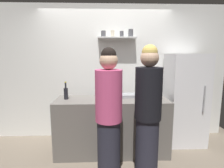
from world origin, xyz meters
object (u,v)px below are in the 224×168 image
(refrigerator, at_px, (185,99))
(wine_bottle_pale_glass, at_px, (150,93))
(wine_bottle_dark_glass, at_px, (66,93))
(person_blonde, at_px, (148,115))
(utensil_holder, at_px, (118,97))
(water_bottle_plastic, at_px, (107,93))
(person_pink_top, at_px, (109,117))
(baking_pan, at_px, (130,95))

(refrigerator, height_order, wine_bottle_pale_glass, refrigerator)
(wine_bottle_pale_glass, bearing_deg, refrigerator, 29.80)
(wine_bottle_dark_glass, relative_size, person_blonde, 0.16)
(utensil_holder, relative_size, person_blonde, 0.12)
(utensil_holder, distance_m, water_bottle_plastic, 0.19)
(utensil_holder, xyz_separation_m, person_blonde, (0.33, -0.65, -0.09))
(water_bottle_plastic, height_order, person_pink_top, person_pink_top)
(wine_bottle_dark_glass, bearing_deg, wine_bottle_pale_glass, -5.52)
(baking_pan, xyz_separation_m, person_pink_top, (-0.39, -0.86, -0.09))
(refrigerator, distance_m, baking_pan, 1.07)
(refrigerator, relative_size, wine_bottle_pale_glass, 5.38)
(baking_pan, distance_m, wine_bottle_pale_glass, 0.40)
(wine_bottle_dark_glass, bearing_deg, water_bottle_plastic, -6.35)
(refrigerator, bearing_deg, person_pink_top, -144.30)
(wine_bottle_pale_glass, bearing_deg, person_blonde, -106.19)
(baking_pan, bearing_deg, utensil_holder, -137.16)
(refrigerator, xyz_separation_m, water_bottle_plastic, (-1.46, -0.38, 0.21))
(wine_bottle_pale_glass, relative_size, person_pink_top, 0.18)
(baking_pan, relative_size, person_blonde, 0.19)
(wine_bottle_dark_glass, bearing_deg, refrigerator, 8.27)
(refrigerator, relative_size, wine_bottle_dark_glass, 5.72)
(water_bottle_plastic, distance_m, person_pink_top, 0.67)
(baking_pan, bearing_deg, water_bottle_plastic, -153.09)
(wine_bottle_dark_glass, bearing_deg, person_blonde, -31.23)
(baking_pan, xyz_separation_m, utensil_holder, (-0.22, -0.20, 0.03))
(utensil_holder, relative_size, wine_bottle_pale_glass, 0.71)
(water_bottle_plastic, bearing_deg, wine_bottle_dark_glass, 173.65)
(utensil_holder, bearing_deg, person_blonde, -62.94)
(baking_pan, xyz_separation_m, wine_bottle_dark_glass, (-1.08, -0.13, 0.08))
(refrigerator, height_order, person_blonde, person_blonde)
(refrigerator, distance_m, utensil_holder, 1.33)
(wine_bottle_dark_glass, height_order, water_bottle_plastic, wine_bottle_dark_glass)
(water_bottle_plastic, xyz_separation_m, person_pink_top, (0.02, -0.65, -0.17))
(wine_bottle_dark_glass, height_order, person_pink_top, person_pink_top)
(baking_pan, height_order, person_blonde, person_blonde)
(wine_bottle_dark_glass, xyz_separation_m, wine_bottle_pale_glass, (1.36, -0.13, 0.01))
(refrigerator, xyz_separation_m, wine_bottle_pale_glass, (-0.77, -0.44, 0.21))
(wine_bottle_dark_glass, bearing_deg, utensil_holder, -4.85)
(baking_pan, bearing_deg, person_blonde, -82.61)
(baking_pan, distance_m, utensil_holder, 0.30)
(utensil_holder, xyz_separation_m, person_pink_top, (-0.17, -0.65, -0.11))
(wine_bottle_pale_glass, distance_m, water_bottle_plastic, 0.69)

